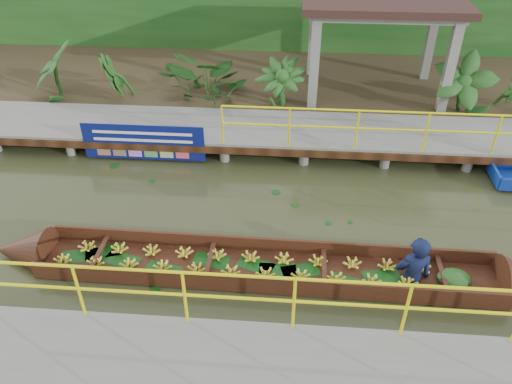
{
  "coord_description": "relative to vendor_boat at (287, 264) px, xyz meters",
  "views": [
    {
      "loc": [
        0.64,
        -8.06,
        6.61
      ],
      "look_at": [
        -0.03,
        0.5,
        0.6
      ],
      "focal_mm": 35.0,
      "sensor_mm": 36.0,
      "label": 1
    }
  ],
  "objects": [
    {
      "name": "foliage_backdrop",
      "position": [
        -0.68,
        11.28,
        1.74
      ],
      "size": [
        30.0,
        0.8,
        4.0
      ],
      "primitive_type": "cube",
      "color": "#174516",
      "rests_on": "ground"
    },
    {
      "name": "pavilion",
      "position": [
        2.32,
        7.58,
        2.55
      ],
      "size": [
        4.4,
        3.0,
        3.0
      ],
      "color": "slate",
      "rests_on": "ground"
    },
    {
      "name": "blue_banner",
      "position": [
        -3.66,
        3.76,
        0.29
      ],
      "size": [
        3.05,
        0.04,
        0.95
      ],
      "color": "navy",
      "rests_on": "ground"
    },
    {
      "name": "tropical_plants",
      "position": [
        -0.66,
        6.58,
        0.88
      ],
      "size": [
        14.11,
        1.11,
        1.39
      ],
      "color": "#174516",
      "rests_on": "ground"
    },
    {
      "name": "far_dock",
      "position": [
        -0.66,
        4.71,
        0.21
      ],
      "size": [
        16.0,
        2.06,
        1.66
      ],
      "color": "slate",
      "rests_on": "ground"
    },
    {
      "name": "ground",
      "position": [
        -0.68,
        1.28,
        -0.26
      ],
      "size": [
        80.0,
        80.0,
        0.0
      ],
      "primitive_type": "plane",
      "color": "#2E3018",
      "rests_on": "ground"
    },
    {
      "name": "vendor_boat",
      "position": [
        0.0,
        0.0,
        0.0
      ],
      "size": [
        10.54,
        1.25,
        2.35
      ],
      "rotation": [
        0.0,
        0.0,
        -0.01
      ],
      "color": "#33160E",
      "rests_on": "ground"
    },
    {
      "name": "land_strip",
      "position": [
        -0.68,
        8.78,
        -0.04
      ],
      "size": [
        30.0,
        8.0,
        0.45
      ],
      "primitive_type": "cube",
      "color": "#332819",
      "rests_on": "ground"
    }
  ]
}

